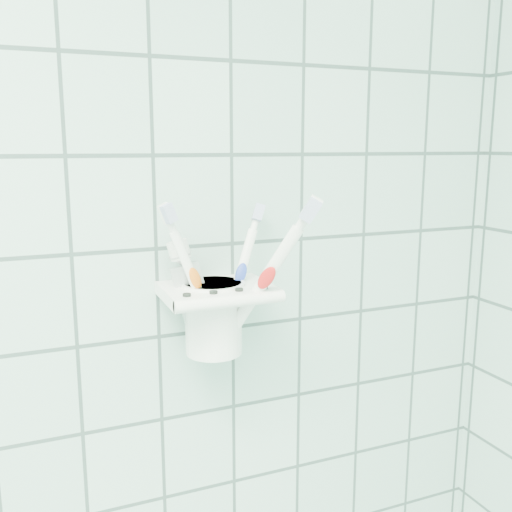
{
  "coord_description": "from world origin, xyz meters",
  "views": [
    {
      "loc": [
        0.45,
        0.52,
        1.49
      ],
      "look_at": [
        0.68,
        1.1,
        1.36
      ],
      "focal_mm": 40.0,
      "sensor_mm": 36.0,
      "label": 1
    }
  ],
  "objects": [
    {
      "name": "toothpaste_tube",
      "position": [
        0.64,
        1.16,
        1.32
      ],
      "size": [
        0.06,
        0.03,
        0.14
      ],
      "rotation": [
        -0.06,
        -0.25,
        -0.06
      ],
      "color": "silver",
      "rests_on": "cup"
    },
    {
      "name": "cup",
      "position": [
        0.65,
        1.16,
        1.28
      ],
      "size": [
        0.08,
        0.08,
        0.09
      ],
      "color": "white",
      "rests_on": "holder_bracket"
    },
    {
      "name": "toothbrush_orange",
      "position": [
        0.66,
        1.15,
        1.36
      ],
      "size": [
        0.08,
        0.09,
        0.21
      ],
      "rotation": [
        0.23,
        0.54,
        -0.45
      ],
      "color": "white",
      "rests_on": "cup"
    },
    {
      "name": "holder_bracket",
      "position": [
        0.65,
        1.15,
        1.31
      ],
      "size": [
        0.13,
        0.11,
        0.04
      ],
      "color": "white",
      "rests_on": "wall_back"
    },
    {
      "name": "toothbrush_pink",
      "position": [
        0.66,
        1.14,
        1.34
      ],
      "size": [
        0.07,
        0.02,
        0.19
      ],
      "rotation": [
        -0.11,
        -0.35,
        0.38
      ],
      "color": "white",
      "rests_on": "cup"
    },
    {
      "name": "toothbrush_blue",
      "position": [
        0.65,
        1.14,
        1.34
      ],
      "size": [
        0.07,
        0.05,
        0.18
      ],
      "rotation": [
        -0.34,
        0.31,
        -0.34
      ],
      "color": "white",
      "rests_on": "cup"
    }
  ]
}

